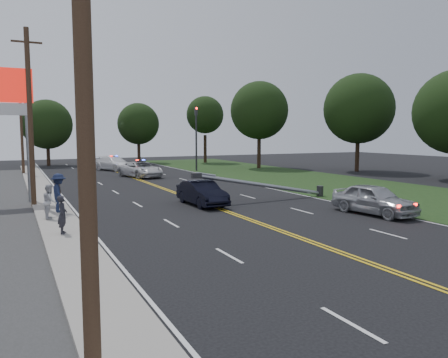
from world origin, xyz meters
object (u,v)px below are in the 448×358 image
pylon_sign (4,102)px  utility_pole_mid (30,117)px  bystander_c (59,193)px  utility_pole_near (84,74)px  fallen_streetlight (270,186)px  emergency_a (141,169)px  waiting_sedan (374,199)px  emergency_b (114,163)px  traffic_signal (196,133)px  crashed_sedan (202,193)px  utility_pole_far (21,124)px  bystander_a (62,215)px  bystander_d (58,192)px  bystander_b (50,201)px

pylon_sign → utility_pole_mid: size_ratio=0.80×
utility_pole_mid → bystander_c: (1.06, -3.29, -3.96)m
utility_pole_near → bystander_c: bearing=86.4°
fallen_streetlight → emergency_a: 18.08m
waiting_sedan → emergency_b: size_ratio=0.84×
utility_pole_mid → utility_pole_near: bearing=-90.0°
traffic_signal → crashed_sedan: (-8.66, -21.84, -3.49)m
fallen_streetlight → utility_pole_far: bearing=117.2°
emergency_b → bystander_a: bystander_a is taller
bystander_a → utility_pole_near: bearing=-172.4°
waiting_sedan → bystander_c: size_ratio=2.29×
traffic_signal → utility_pole_mid: (-17.50, -18.00, 0.88)m
utility_pole_far → crashed_sedan: (8.84, -25.85, -4.37)m
utility_pole_mid → utility_pole_far: bearing=90.0°
bystander_a → bystander_d: size_ratio=0.92×
fallen_streetlight → utility_pole_near: bearing=-129.9°
utility_pole_near → utility_pole_far: (0.00, 42.00, 0.00)m
bystander_c → bystander_d: bystander_c is taller
bystander_b → bystander_c: bystander_c is taller
utility_pole_near → emergency_b: 43.65m
fallen_streetlight → emergency_a: bearing=100.8°
traffic_signal → fallen_streetlight: (-4.11, -22.00, -3.29)m
traffic_signal → waiting_sedan: (-1.79, -28.40, -3.42)m
emergency_a → bystander_c: size_ratio=2.65×
pylon_sign → utility_pole_near: bearing=-86.6°
emergency_b → bystander_a: size_ratio=3.51×
emergency_a → bystander_d: 17.88m
fallen_streetlight → pylon_sign: bearing=157.8°
bystander_b → bystander_c: bearing=-12.2°
utility_pole_mid → bystander_d: bearing=-57.3°
utility_pole_mid → bystander_c: size_ratio=4.98×
crashed_sedan → bystander_d: bystander_d is taller
bystander_b → waiting_sedan: bearing=-102.9°
emergency_b → bystander_b: 28.69m
pylon_sign → traffic_signal: 24.75m
bystander_c → bystander_d: size_ratio=1.18×
crashed_sedan → emergency_b: emergency_b is taller
utility_pole_near → utility_pole_far: bearing=90.0°
utility_pole_mid → crashed_sedan: size_ratio=2.30×
utility_pole_mid → bystander_a: utility_pole_mid is taller
bystander_b → fallen_streetlight: bearing=-79.0°
crashed_sedan → bystander_a: (-8.13, -4.66, 0.19)m
emergency_b → fallen_streetlight: bearing=-104.5°
waiting_sedan → bystander_d: bystander_d is taller
fallen_streetlight → crashed_sedan: 4.56m
traffic_signal → bystander_c: size_ratio=3.51×
waiting_sedan → bystander_b: (-15.20, 5.53, 0.16)m
utility_pole_near → bystander_a: 12.25m
bystander_b → bystander_c: 1.69m
waiting_sedan → fallen_streetlight: bearing=103.0°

